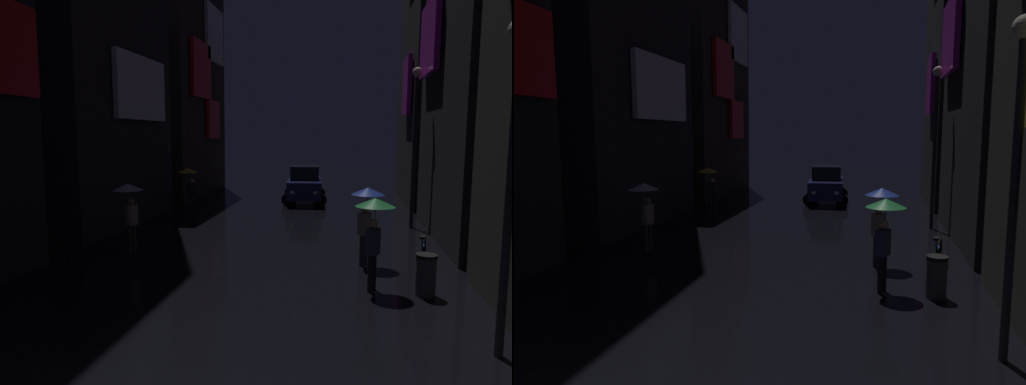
% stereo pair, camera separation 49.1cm
% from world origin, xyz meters
% --- Properties ---
extents(building_left_far, '(4.25, 8.06, 12.77)m').
position_xyz_m(building_left_far, '(-7.47, 22.03, 6.40)').
color(building_left_far, '#2D2826').
rests_on(building_left_far, ground).
extents(pedestrian_far_right_green, '(0.90, 0.90, 2.12)m').
position_xyz_m(pedestrian_far_right_green, '(3.17, 6.95, 1.67)').
color(pedestrian_far_right_green, black).
rests_on(pedestrian_far_right_green, ground).
extents(pedestrian_midstreet_centre_clear, '(0.90, 0.90, 2.12)m').
position_xyz_m(pedestrian_midstreet_centre_clear, '(-3.77, 8.80, 1.67)').
color(pedestrian_midstreet_centre_clear, '#38332D').
rests_on(pedestrian_midstreet_centre_clear, ground).
extents(pedestrian_near_crossing_yellow, '(0.90, 0.90, 2.12)m').
position_xyz_m(pedestrian_near_crossing_yellow, '(-4.15, 15.08, 1.67)').
color(pedestrian_near_crossing_yellow, '#2D2D38').
rests_on(pedestrian_near_crossing_yellow, ground).
extents(pedestrian_foreground_right_blue, '(0.90, 0.90, 2.12)m').
position_xyz_m(pedestrian_foreground_right_blue, '(3.09, 9.03, 1.67)').
color(pedestrian_foreground_right_blue, '#2D2D38').
rests_on(pedestrian_foreground_right_blue, ground).
extents(bicycle_parked_at_storefront, '(0.45, 1.79, 0.96)m').
position_xyz_m(bicycle_parked_at_storefront, '(4.60, 9.04, 0.39)').
color(bicycle_parked_at_storefront, black).
rests_on(bicycle_parked_at_storefront, ground).
extents(car_distant, '(2.47, 4.25, 1.92)m').
position_xyz_m(car_distant, '(0.38, 20.30, 0.93)').
color(car_distant, navy).
rests_on(car_distant, ground).
extents(streetlamp_right_far, '(0.36, 0.36, 6.01)m').
position_xyz_m(streetlamp_right_far, '(5.00, 14.44, 3.71)').
color(streetlamp_right_far, '#2D2D33').
rests_on(streetlamp_right_far, ground).
extents(trash_bin, '(0.46, 0.46, 0.93)m').
position_xyz_m(trash_bin, '(4.30, 6.76, 0.47)').
color(trash_bin, '#3F3F47').
rests_on(trash_bin, ground).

